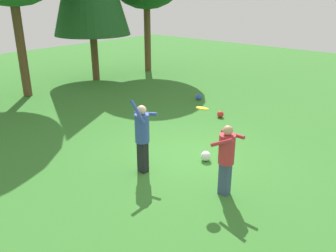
{
  "coord_description": "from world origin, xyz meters",
  "views": [
    {
      "loc": [
        -6.74,
        -5.23,
        4.14
      ],
      "look_at": [
        -0.69,
        0.04,
        1.05
      ],
      "focal_mm": 37.59,
      "sensor_mm": 36.0,
      "label": 1
    }
  ],
  "objects": [
    {
      "name": "ground_plane",
      "position": [
        0.0,
        0.0,
        0.0
      ],
      "size": [
        40.0,
        40.0,
        0.0
      ],
      "primitive_type": "plane",
      "color": "#387A2D"
    },
    {
      "name": "person_thrower",
      "position": [
        -1.37,
        0.25,
        1.01
      ],
      "size": [
        0.61,
        0.61,
        1.88
      ],
      "rotation": [
        0.0,
        0.0,
        -1.25
      ],
      "color": "black",
      "rests_on": "ground_plane"
    },
    {
      "name": "person_catcher",
      "position": [
        -0.93,
        -1.79,
        0.94
      ],
      "size": [
        0.49,
        0.55,
        1.59
      ],
      "rotation": [
        0.0,
        0.0,
        1.55
      ],
      "color": "#38476B",
      "rests_on": "ground_plane"
    },
    {
      "name": "frisbee",
      "position": [
        -0.91,
        -1.12,
        1.81
      ],
      "size": [
        0.3,
        0.3,
        0.07
      ],
      "color": "yellow"
    },
    {
      "name": "ball_blue",
      "position": [
        4.43,
        2.84,
        0.12
      ],
      "size": [
        0.24,
        0.24,
        0.24
      ],
      "primitive_type": "sphere",
      "color": "blue",
      "rests_on": "ground_plane"
    },
    {
      "name": "ball_red",
      "position": [
        3.21,
        1.0,
        0.11
      ],
      "size": [
        0.23,
        0.23,
        0.23
      ],
      "primitive_type": "sphere",
      "color": "red",
      "rests_on": "ground_plane"
    },
    {
      "name": "ball_white",
      "position": [
        0.12,
        -0.56,
        0.13
      ],
      "size": [
        0.26,
        0.26,
        0.26
      ],
      "primitive_type": "sphere",
      "color": "white",
      "rests_on": "ground_plane"
    },
    {
      "name": "ball_yellow",
      "position": [
        0.26,
        1.82,
        0.13
      ],
      "size": [
        0.26,
        0.26,
        0.26
      ],
      "primitive_type": "sphere",
      "color": "yellow",
      "rests_on": "ground_plane"
    }
  ]
}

